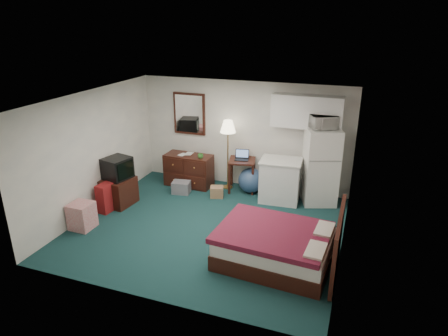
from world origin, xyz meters
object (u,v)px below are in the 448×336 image
at_px(floor_lamp, 228,155).
at_px(dresser, 189,170).
at_px(bed, 275,246).
at_px(tv_stand, 118,191).
at_px(fridge, 321,166).
at_px(suitcase, 106,198).
at_px(desk, 242,175).
at_px(kitchen_counter, 280,181).

bearing_deg(floor_lamp, dresser, -169.60).
relative_size(bed, tv_stand, 2.79).
bearing_deg(bed, fridge, 85.79).
relative_size(dresser, suitcase, 1.85).
xyz_separation_m(desk, kitchen_counter, (0.96, -0.27, 0.08)).
relative_size(floor_lamp, bed, 0.92).
distance_m(desk, tv_stand, 2.81).
bearing_deg(tv_stand, kitchen_counter, 28.34).
bearing_deg(suitcase, fridge, 31.18).
xyz_separation_m(dresser, floor_lamp, (0.93, 0.17, 0.44)).
xyz_separation_m(floor_lamp, suitcase, (-1.98, -2.02, -0.52)).
xyz_separation_m(desk, suitcase, (-2.33, -2.01, -0.07)).
relative_size(dresser, tv_stand, 1.74).
xyz_separation_m(floor_lamp, fridge, (2.13, -0.06, 0.01)).
bearing_deg(bed, tv_stand, 168.95).
height_order(kitchen_counter, bed, kitchen_counter).
xyz_separation_m(dresser, suitcase, (-1.05, -1.85, -0.08)).
xyz_separation_m(kitchen_counter, bed, (0.44, -2.35, -0.17)).
bearing_deg(desk, dresser, 174.62).
bearing_deg(fridge, tv_stand, -178.12).
xyz_separation_m(dresser, kitchen_counter, (2.25, -0.11, 0.08)).
bearing_deg(desk, kitchen_counter, -28.44).
bearing_deg(bed, floor_lamp, 127.67).
height_order(bed, tv_stand, tv_stand).
bearing_deg(desk, floor_lamp, 165.78).
distance_m(dresser, tv_stand, 1.78).
relative_size(desk, bed, 0.42).
relative_size(floor_lamp, desk, 2.19).
distance_m(dresser, kitchen_counter, 2.25).
distance_m(floor_lamp, tv_stand, 2.59).
xyz_separation_m(kitchen_counter, suitcase, (-3.29, -1.73, -0.16)).
xyz_separation_m(kitchen_counter, tv_stand, (-3.25, -1.36, -0.16)).
bearing_deg(kitchen_counter, bed, -83.43).
height_order(dresser, desk, dresser).
height_order(kitchen_counter, suitcase, kitchen_counter).
height_order(dresser, bed, dresser).
relative_size(dresser, kitchen_counter, 1.22).
distance_m(floor_lamp, bed, 3.21).
height_order(tv_stand, suitcase, suitcase).
height_order(desk, tv_stand, desk).
distance_m(floor_lamp, kitchen_counter, 1.39).
relative_size(kitchen_counter, fridge, 0.55).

